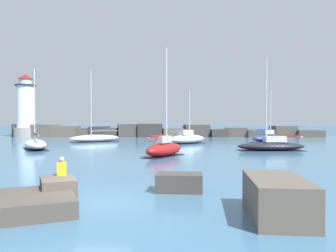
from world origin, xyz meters
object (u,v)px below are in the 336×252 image
Objects in this scene: sailboat_moored_0 at (272,145)px; sailboat_moored_6 at (95,138)px; sailboat_moored_1 at (35,144)px; lighthouse at (26,110)px; person_on_rocks at (62,175)px; sailboat_moored_4 at (164,148)px; sailboat_moored_2 at (187,139)px; sailboat_moored_5 at (268,137)px.

sailboat_moored_6 reaches higher than sailboat_moored_0.
sailboat_moored_6 is (4.07, 12.16, 0.00)m from sailboat_moored_1.
lighthouse is 55.39m from person_on_rocks.
sailboat_moored_6 is at bearing 119.28° from sailboat_moored_4.
person_on_rocks is (-7.12, -31.85, 0.29)m from sailboat_moored_2.
sailboat_moored_5 is at bearing 0.12° from sailboat_moored_6.
lighthouse reaches higher than sailboat_moored_1.
sailboat_moored_1 is 5.18× the size of person_on_rocks.
sailboat_moored_0 is 26.63m from sailboat_moored_1.
sailboat_moored_6 is (-10.84, 19.33, -0.16)m from sailboat_moored_4.
sailboat_moored_5 is (43.21, -14.54, -4.56)m from lighthouse.
sailboat_moored_0 is at bearing -105.30° from sailboat_moored_5.
sailboat_moored_5 is at bearing 15.84° from sailboat_moored_2.
sailboat_moored_4 reaches higher than sailboat_moored_1.
sailboat_moored_2 is 16.11m from sailboat_moored_4.
sailboat_moored_1 is at bearing -158.09° from sailboat_moored_5.
sailboat_moored_6 reaches higher than person_on_rocks.
sailboat_moored_0 is at bearing -3.35° from sailboat_moored_1.
sailboat_moored_5 is 4.35× the size of person_on_rocks.
sailboat_moored_4 reaches higher than sailboat_moored_2.
lighthouse reaches higher than sailboat_moored_0.
lighthouse is 30.04m from sailboat_moored_1.
sailboat_moored_0 is at bearing -49.49° from sailboat_moored_2.
sailboat_moored_1 is 0.92× the size of sailboat_moored_4.
sailboat_moored_4 is at bearing -25.70° from sailboat_moored_1.
sailboat_moored_4 is 0.93× the size of sailboat_moored_6.
sailboat_moored_1 is 16.54m from sailboat_moored_4.
sailboat_moored_0 reaches higher than sailboat_moored_4.
sailboat_moored_5 is (3.77, 13.76, 0.10)m from sailboat_moored_0.
sailboat_moored_0 is at bearing 53.77° from person_on_rocks.
person_on_rocks is (6.66, -35.35, 0.43)m from sailboat_moored_6.
sailboat_moored_6 is at bearing 148.66° from sailboat_moored_0.
lighthouse is at bearing 144.34° from sailboat_moored_0.
sailboat_moored_4 is 1.29× the size of sailboat_moored_5.
sailboat_moored_2 is (30.71, -18.08, -4.53)m from lighthouse.
sailboat_moored_6 is at bearing -40.76° from lighthouse.
sailboat_moored_0 is 1.00× the size of sailboat_moored_4.
sailboat_moored_0 is 0.93× the size of sailboat_moored_6.
person_on_rocks is at bearing -126.23° from sailboat_moored_0.
sailboat_moored_1 is at bearing -108.50° from sailboat_moored_6.
lighthouse is at bearing 115.29° from person_on_rocks.
sailboat_moored_5 is at bearing 51.45° from sailboat_moored_4.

